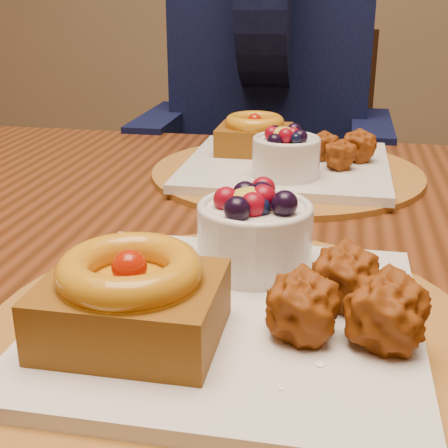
{
  "coord_description": "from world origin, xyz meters",
  "views": [
    {
      "loc": [
        0.19,
        -0.62,
        1.01
      ],
      "look_at": [
        0.1,
        -0.16,
        0.83
      ],
      "focal_mm": 50.0,
      "sensor_mm": 36.0,
      "label": 1
    }
  ],
  "objects_px": {
    "dining_table": "(265,294)",
    "diner": "(272,68)",
    "place_setting_far": "(285,160)",
    "chair_far": "(248,215)",
    "place_setting_near": "(228,296)"
  },
  "relations": [
    {
      "from": "place_setting_far",
      "to": "dining_table",
      "type": "bearing_deg",
      "value": -89.33
    },
    {
      "from": "place_setting_near",
      "to": "diner",
      "type": "bearing_deg",
      "value": 94.73
    },
    {
      "from": "place_setting_near",
      "to": "place_setting_far",
      "type": "height_order",
      "value": "place_setting_near"
    },
    {
      "from": "dining_table",
      "to": "place_setting_near",
      "type": "xyz_separation_m",
      "value": [
        -0.0,
        -0.21,
        0.11
      ]
    },
    {
      "from": "place_setting_far",
      "to": "chair_far",
      "type": "bearing_deg",
      "value": 104.17
    },
    {
      "from": "dining_table",
      "to": "diner",
      "type": "relative_size",
      "value": 2.01
    },
    {
      "from": "place_setting_far",
      "to": "place_setting_near",
      "type": "bearing_deg",
      "value": -90.16
    },
    {
      "from": "dining_table",
      "to": "chair_far",
      "type": "height_order",
      "value": "chair_far"
    },
    {
      "from": "dining_table",
      "to": "place_setting_near",
      "type": "height_order",
      "value": "place_setting_near"
    },
    {
      "from": "place_setting_near",
      "to": "place_setting_far",
      "type": "xyz_separation_m",
      "value": [
        0.0,
        0.43,
        -0.01
      ]
    },
    {
      "from": "place_setting_far",
      "to": "chair_far",
      "type": "relative_size",
      "value": 0.41
    },
    {
      "from": "place_setting_far",
      "to": "diner",
      "type": "relative_size",
      "value": 0.48
    },
    {
      "from": "place_setting_far",
      "to": "diner",
      "type": "xyz_separation_m",
      "value": [
        -0.08,
        0.47,
        0.07
      ]
    },
    {
      "from": "chair_far",
      "to": "diner",
      "type": "xyz_separation_m",
      "value": [
        0.05,
        -0.02,
        0.34
      ]
    },
    {
      "from": "place_setting_near",
      "to": "chair_far",
      "type": "height_order",
      "value": "chair_far"
    }
  ]
}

